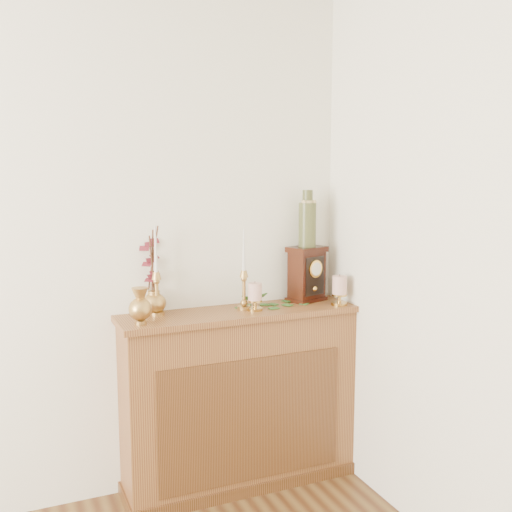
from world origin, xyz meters
name	(u,v)px	position (x,y,z in m)	size (l,w,h in m)	color
console_shelf	(241,403)	(1.40, 2.10, 0.44)	(1.24, 0.34, 0.93)	brown
candlestick_left	(157,286)	(0.99, 2.16, 1.07)	(0.07, 0.07, 0.44)	tan
candlestick_center	(244,283)	(1.43, 2.11, 1.06)	(0.07, 0.07, 0.41)	tan
bud_vase	(140,306)	(0.88, 2.02, 1.01)	(0.11, 0.11, 0.17)	tan
ginger_jar	(151,274)	(0.98, 2.22, 1.13)	(0.18, 0.19, 0.44)	tan
pillar_candle_left	(255,295)	(1.47, 2.06, 1.01)	(0.08, 0.08, 0.15)	#B68C3F
pillar_candle_right	(339,289)	(1.92, 2.00, 1.02)	(0.09, 0.09, 0.16)	#B68C3F
ivy_garland	(275,303)	(1.60, 2.11, 0.94)	(0.43, 0.19, 0.08)	#2F6225
mantel_clock	(307,274)	(1.82, 2.16, 1.07)	(0.23, 0.19, 0.30)	#35150A
ceramic_vase	(307,221)	(1.82, 2.17, 1.36)	(0.09, 0.09, 0.30)	#162D23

